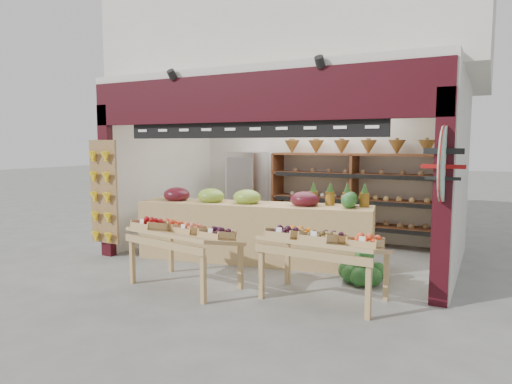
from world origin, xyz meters
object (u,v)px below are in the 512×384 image
object	(u,v)px
display_table_left	(183,233)
mid_counter	(252,230)
cardboard_stack	(216,238)
display_table_right	(320,241)
refrigerator	(247,193)
watermelon_pile	(361,271)
back_shelving	(354,179)

from	to	relation	value
display_table_left	mid_counter	bearing A→B (deg)	79.98
cardboard_stack	display_table_right	size ratio (longest dim) A/B	0.67
refrigerator	watermelon_pile	bearing A→B (deg)	-36.00
display_table_right	watermelon_pile	distance (m)	1.13
back_shelving	cardboard_stack	world-z (taller)	back_shelving
display_table_left	cardboard_stack	bearing A→B (deg)	109.48
back_shelving	watermelon_pile	size ratio (longest dim) A/B	5.08
mid_counter	display_table_left	world-z (taller)	mid_counter
display_table_right	mid_counter	bearing A→B (deg)	142.54
back_shelving	refrigerator	size ratio (longest dim) A/B	1.87
mid_counter	watermelon_pile	size ratio (longest dim) A/B	6.04
cardboard_stack	back_shelving	bearing A→B (deg)	39.94
display_table_left	display_table_right	bearing A→B (deg)	9.27
mid_counter	watermelon_pile	xyz separation A→B (m)	(1.95, -0.35, -0.37)
refrigerator	cardboard_stack	size ratio (longest dim) A/B	1.72
cardboard_stack	watermelon_pile	distance (m)	3.01
watermelon_pile	display_table_left	bearing A→B (deg)	-151.15
display_table_left	watermelon_pile	world-z (taller)	display_table_left
refrigerator	back_shelving	bearing A→B (deg)	3.36
watermelon_pile	back_shelving	bearing A→B (deg)	108.08
back_shelving	refrigerator	bearing A→B (deg)	-177.72
mid_counter	display_table_left	distance (m)	1.61
refrigerator	display_table_left	distance (m)	3.74
mid_counter	watermelon_pile	distance (m)	2.02
back_shelving	display_table_left	distance (m)	4.02
back_shelving	cardboard_stack	bearing A→B (deg)	-140.06
display_table_left	back_shelving	bearing A→B (deg)	69.06
cardboard_stack	watermelon_pile	world-z (taller)	cardboard_stack
display_table_left	display_table_right	size ratio (longest dim) A/B	1.04
display_table_left	refrigerator	bearing A→B (deg)	104.43
refrigerator	mid_counter	bearing A→B (deg)	-58.29
display_table_right	watermelon_pile	bearing A→B (deg)	71.52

